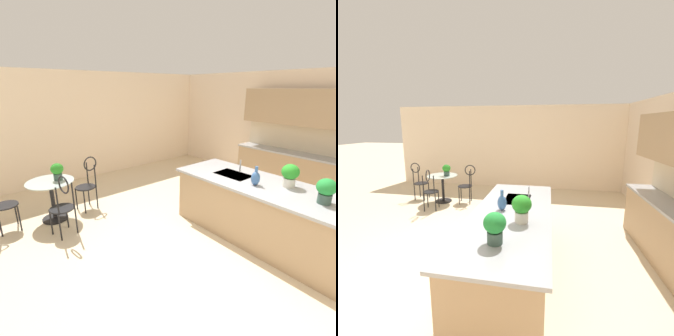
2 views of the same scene
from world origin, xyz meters
The scene contains 13 objects.
ground_plane centered at (0.00, 0.00, 0.00)m, with size 40.00×40.00×0.00m, color beige.
wall_left_window centered at (-4.26, 0.00, 1.35)m, with size 0.12×7.80×2.70m, color beige.
kitchen_island centered at (0.30, 0.85, 0.46)m, with size 2.80×1.06×0.92m.
back_counter_run centered at (-0.40, 3.21, 0.49)m, with size 2.44×0.64×1.52m.
bistro_table centered at (-2.37, -1.50, 0.45)m, with size 0.80×0.80×0.74m.
chair_near_window centered at (-2.41, -0.81, 0.57)m, with size 0.45×0.51×1.04m.
chair_by_island centered at (-2.46, -2.26, 0.57)m, with size 0.39×0.49×1.04m.
chair_toward_desk centered at (-1.70, -1.51, 0.57)m, with size 0.51×0.45×1.04m.
sink_faucet centered at (-0.25, 1.03, 1.03)m, with size 0.02×0.02×0.22m, color #B2B5BA.
potted_plant_on_table centered at (-2.35, -1.36, 0.91)m, with size 0.22×0.22×0.30m.
potted_plant_counter_far centered at (1.15, 0.82, 1.11)m, with size 0.23×0.23×0.33m.
potted_plant_counter_near centered at (0.60, 1.02, 1.12)m, with size 0.24×0.24×0.34m.
vase_on_counter centered at (0.25, 0.70, 1.03)m, with size 0.13×0.13×0.29m.
Camera 2 is at (3.18, 1.32, 2.10)m, focal length 24.18 mm.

